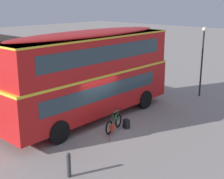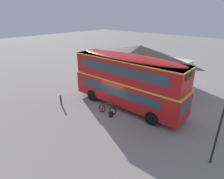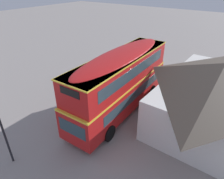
# 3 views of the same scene
# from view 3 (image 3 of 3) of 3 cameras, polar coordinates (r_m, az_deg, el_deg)

# --- Properties ---
(ground_plane) EXTENTS (120.00, 120.00, 0.00)m
(ground_plane) POSITION_cam_3_polar(r_m,az_deg,el_deg) (17.06, 1.07, -3.85)
(ground_plane) COLOR gray
(double_decker_bus) EXTENTS (10.67, 2.86, 4.79)m
(double_decker_bus) POSITION_cam_3_polar(r_m,az_deg,el_deg) (14.88, 2.54, 2.57)
(double_decker_bus) COLOR black
(double_decker_bus) RESTS_ON ground
(touring_bicycle) EXTENTS (1.67, 0.75, 1.02)m
(touring_bicycle) POSITION_cam_3_polar(r_m,az_deg,el_deg) (17.42, -2.52, -1.67)
(touring_bicycle) COLOR black
(touring_bicycle) RESTS_ON ground
(backpack_on_ground) EXTENTS (0.35, 0.37, 0.51)m
(backpack_on_ground) POSITION_cam_3_polar(r_m,az_deg,el_deg) (17.13, -4.53, -2.76)
(backpack_on_ground) COLOR black
(backpack_on_ground) RESTS_ON ground
(water_bottle_red_squeeze) EXTENTS (0.07, 0.07, 0.26)m
(water_bottle_red_squeeze) POSITION_cam_3_polar(r_m,az_deg,el_deg) (18.54, -2.22, -0.51)
(water_bottle_red_squeeze) COLOR #D84C33
(water_bottle_red_squeeze) RESTS_ON ground
(pub_building) EXTENTS (10.81, 7.27, 4.52)m
(pub_building) POSITION_cam_3_polar(r_m,az_deg,el_deg) (15.75, 27.77, -0.83)
(pub_building) COLOR silver
(pub_building) RESTS_ON ground
(street_lamp) EXTENTS (0.28, 0.28, 4.62)m
(street_lamp) POSITION_cam_3_polar(r_m,az_deg,el_deg) (11.89, -29.24, -8.05)
(street_lamp) COLOR black
(street_lamp) RESTS_ON ground
(kerb_bollard) EXTENTS (0.16, 0.16, 0.97)m
(kerb_bollard) POSITION_cam_3_polar(r_m,az_deg,el_deg) (21.32, 0.83, 4.84)
(kerb_bollard) COLOR #333338
(kerb_bollard) RESTS_ON ground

